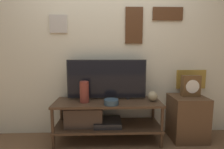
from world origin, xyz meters
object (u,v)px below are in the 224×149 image
at_px(candle_jar, 97,94).
at_px(mantel_clock, 191,86).
at_px(vase_round_glass, 153,96).
at_px(vase_wide_bowl, 111,102).
at_px(television, 107,79).
at_px(vase_tall_ceramic, 84,92).

bearing_deg(candle_jar, mantel_clock, -6.59).
bearing_deg(mantel_clock, vase_round_glass, -173.83).
relative_size(vase_wide_bowl, candle_jar, 1.73).
height_order(vase_round_glass, vase_wide_bowl, vase_round_glass).
relative_size(television, vase_round_glass, 8.22).
height_order(vase_round_glass, mantel_clock, mantel_clock).
relative_size(vase_round_glass, vase_wide_bowl, 0.71).
height_order(television, candle_jar, television).
relative_size(vase_wide_bowl, mantel_clock, 0.64).
xyz_separation_m(candle_jar, mantel_clock, (1.29, -0.15, 0.14)).
distance_m(television, vase_round_glass, 0.66).
distance_m(vase_tall_ceramic, vase_wide_bowl, 0.38).
bearing_deg(vase_tall_ceramic, television, 25.02).
bearing_deg(vase_round_glass, television, 169.15).
distance_m(candle_jar, mantel_clock, 1.31).
relative_size(vase_round_glass, mantel_clock, 0.46).
bearing_deg(vase_tall_ceramic, mantel_clock, 3.10).
height_order(vase_tall_ceramic, mantel_clock, mantel_clock).
relative_size(television, mantel_clock, 3.74).
bearing_deg(mantel_clock, candle_jar, 173.41).
bearing_deg(vase_tall_ceramic, vase_round_glass, 1.26).
bearing_deg(candle_jar, vase_tall_ceramic, -124.81).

